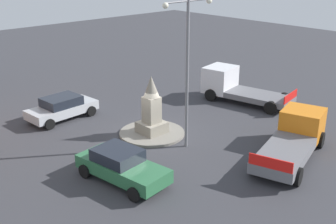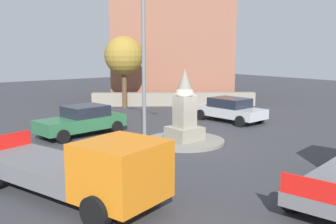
% 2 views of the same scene
% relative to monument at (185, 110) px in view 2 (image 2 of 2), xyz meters
% --- Properties ---
extents(ground_plane, '(80.00, 80.00, 0.00)m').
position_rel_monument_xyz_m(ground_plane, '(0.00, 0.00, -1.51)').
color(ground_plane, '#38383D').
extents(traffic_island, '(3.68, 3.68, 0.14)m').
position_rel_monument_xyz_m(traffic_island, '(0.00, 0.00, -1.44)').
color(traffic_island, gray).
rests_on(traffic_island, ground).
extents(monument, '(1.37, 1.37, 3.27)m').
position_rel_monument_xyz_m(monument, '(0.00, 0.00, 0.00)').
color(monument, gray).
rests_on(monument, traffic_island).
extents(streetlamp, '(3.20, 0.28, 7.80)m').
position_rel_monument_xyz_m(streetlamp, '(-0.29, 2.42, 3.23)').
color(streetlamp, slate).
rests_on(streetlamp, ground).
extents(car_silver_parked_left, '(4.39, 2.28, 1.41)m').
position_rel_monument_xyz_m(car_silver_parked_left, '(2.45, -5.58, -0.76)').
color(car_silver_parked_left, '#B7BABF').
rests_on(car_silver_parked_left, ground).
extents(car_green_far_side, '(2.45, 4.61, 1.47)m').
position_rel_monument_xyz_m(car_green_far_side, '(4.38, 3.00, -0.75)').
color(car_green_far_side, '#2D6B42').
rests_on(car_green_far_side, ground).
extents(truck_orange_parked_right, '(6.62, 3.71, 1.94)m').
position_rel_monument_xyz_m(truck_orange_parked_right, '(-3.63, 6.77, -0.58)').
color(truck_orange_parked_right, orange).
rests_on(truck_orange_parked_right, ground).
extents(stone_boundary_wall, '(7.89, 10.41, 1.01)m').
position_rel_monument_xyz_m(stone_boundary_wall, '(9.60, -7.03, -1.00)').
color(stone_boundary_wall, gray).
rests_on(stone_boundary_wall, ground).
extents(corner_building, '(11.30, 11.99, 9.40)m').
position_rel_monument_xyz_m(corner_building, '(13.53, -9.91, 3.19)').
color(corner_building, '#935B47').
rests_on(corner_building, ground).
extents(tree_near_wall, '(2.82, 2.82, 5.24)m').
position_rel_monument_xyz_m(tree_near_wall, '(10.96, -3.49, 2.29)').
color(tree_near_wall, brown).
rests_on(tree_near_wall, ground).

